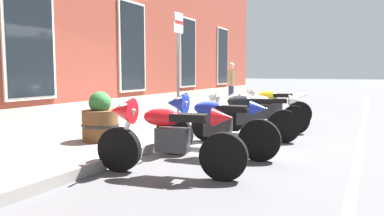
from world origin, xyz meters
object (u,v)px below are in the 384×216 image
motorcycle_black_naked (244,117)px  parking_sign (178,53)px  pedestrian_tan_coat (231,83)px  barrel_planter (100,121)px  motorcycle_blue_sport (210,123)px  motorcycle_red_sport (163,134)px  motorcycle_white_sport (259,110)px  motorcycle_yellow_naked (271,107)px

motorcycle_black_naked → parking_sign: 2.18m
pedestrian_tan_coat → barrel_planter: size_ratio=1.75×
motorcycle_blue_sport → barrel_planter: motorcycle_blue_sport is taller
barrel_planter → motorcycle_red_sport: bearing=-116.9°
motorcycle_white_sport → pedestrian_tan_coat: (3.81, 2.09, 0.48)m
parking_sign → pedestrian_tan_coat: bearing=5.1°
motorcycle_blue_sport → motorcycle_white_sport: bearing=-1.5°
parking_sign → barrel_planter: bearing=168.4°
motorcycle_blue_sport → parking_sign: 2.76m
pedestrian_tan_coat → barrel_planter: pedestrian_tan_coat is taller
motorcycle_white_sport → barrel_planter: (-2.92, 2.12, -0.03)m
pedestrian_tan_coat → parking_sign: 4.66m
motorcycle_blue_sport → motorcycle_black_naked: motorcycle_blue_sport is taller
pedestrian_tan_coat → parking_sign: size_ratio=0.60×
motorcycle_yellow_naked → parking_sign: size_ratio=0.78×
motorcycle_white_sport → motorcycle_yellow_naked: bearing=3.4°
motorcycle_blue_sport → motorcycle_yellow_naked: 4.06m
motorcycle_red_sport → parking_sign: size_ratio=0.81×
motorcycle_red_sport → motorcycle_white_sport: bearing=-3.0°
motorcycle_black_naked → motorcycle_yellow_naked: motorcycle_black_naked is taller
pedestrian_tan_coat → barrel_planter: bearing=179.7°
motorcycle_blue_sport → barrel_planter: size_ratio=2.37×
motorcycle_yellow_naked → motorcycle_black_naked: bearing=-177.8°
motorcycle_blue_sport → pedestrian_tan_coat: size_ratio=1.36×
motorcycle_white_sport → parking_sign: bearing=114.5°
motorcycle_yellow_naked → pedestrian_tan_coat: (2.37, 2.00, 0.54)m
motorcycle_blue_sport → pedestrian_tan_coat: (6.43, 2.02, 0.45)m
motorcycle_blue_sport → barrel_planter: 2.07m
motorcycle_red_sport → pedestrian_tan_coat: size_ratio=1.35×
barrel_planter → motorcycle_yellow_naked: bearing=-25.1°
motorcycle_blue_sport → motorcycle_yellow_naked: size_ratio=1.04×
motorcycle_blue_sport → barrel_planter: bearing=98.2°
motorcycle_yellow_naked → motorcycle_red_sport: bearing=178.7°
motorcycle_black_naked → motorcycle_blue_sport: bearing=176.8°
pedestrian_tan_coat → motorcycle_white_sport: bearing=-151.3°
motorcycle_yellow_naked → barrel_planter: (-4.35, 2.03, 0.03)m
motorcycle_yellow_naked → barrel_planter: size_ratio=2.27×
barrel_planter → parking_sign: bearing=-11.6°
pedestrian_tan_coat → motorcycle_yellow_naked: bearing=-139.8°
motorcycle_red_sport → motorcycle_white_sport: (3.89, -0.21, -0.02)m
parking_sign → barrel_planter: parking_sign is taller
pedestrian_tan_coat → barrel_planter: 6.74m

